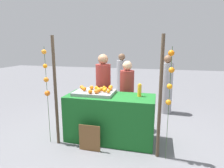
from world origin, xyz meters
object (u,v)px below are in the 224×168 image
at_px(orange_0, 104,88).
at_px(vendor_left, 103,93).
at_px(orange_1, 106,89).
at_px(vendor_right, 127,98).
at_px(stall_counter, 110,118).
at_px(juice_bottle, 139,90).
at_px(chalkboard_sign, 90,138).

height_order(orange_0, vendor_left, vendor_left).
bearing_deg(orange_1, vendor_right, 51.74).
bearing_deg(stall_counter, juice_bottle, 7.59).
bearing_deg(orange_0, orange_1, -58.83).
distance_m(chalkboard_sign, vendor_left, 1.26).
distance_m(stall_counter, vendor_right, 0.69).
bearing_deg(orange_1, chalkboard_sign, -100.27).
xyz_separation_m(chalkboard_sign, vendor_left, (-0.07, 1.13, 0.55)).
bearing_deg(juice_bottle, vendor_right, 122.34).
xyz_separation_m(chalkboard_sign, vendor_right, (0.48, 1.11, 0.48)).
distance_m(stall_counter, chalkboard_sign, 0.61).
xyz_separation_m(orange_0, vendor_right, (0.42, 0.36, -0.29)).
xyz_separation_m(orange_1, chalkboard_sign, (-0.12, -0.65, -0.77)).
xyz_separation_m(orange_0, orange_1, (0.06, -0.10, -0.00)).
bearing_deg(chalkboard_sign, stall_counter, 63.99).
bearing_deg(stall_counter, vendor_left, 117.64).
bearing_deg(stall_counter, orange_0, 129.29).
height_order(vendor_left, vendor_right, vendor_left).
height_order(orange_1, vendor_right, vendor_right).
xyz_separation_m(juice_bottle, vendor_right, (-0.33, 0.52, -0.32)).
height_order(stall_counter, orange_0, orange_0).
relative_size(orange_0, orange_1, 1.00).
relative_size(juice_bottle, vendor_right, 0.16).
distance_m(vendor_left, vendor_right, 0.56).
bearing_deg(juice_bottle, orange_0, 168.17).
distance_m(juice_bottle, vendor_left, 1.07).
xyz_separation_m(orange_1, vendor_left, (-0.19, 0.48, -0.23)).
distance_m(juice_bottle, vendor_right, 0.69).
bearing_deg(vendor_left, orange_0, -70.88).
height_order(orange_1, chalkboard_sign, orange_1).
relative_size(stall_counter, orange_0, 23.43).
bearing_deg(orange_0, chalkboard_sign, -94.60).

